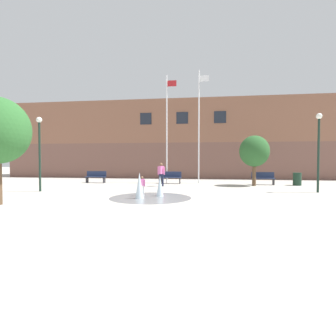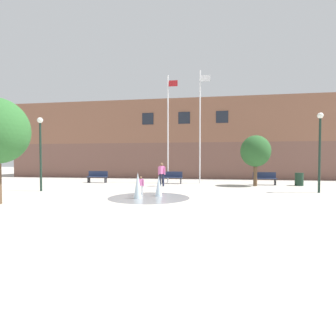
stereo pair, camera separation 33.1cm
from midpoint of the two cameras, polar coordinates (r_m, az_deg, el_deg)
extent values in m
plane|color=#B2ADA3|center=(8.63, -7.21, -10.31)|extent=(100.00, 100.00, 0.00)
cube|color=brown|center=(27.80, 3.27, 1.63)|extent=(36.00, 6.00, 3.43)
cube|color=brown|center=(28.04, 3.28, 9.45)|extent=(36.00, 6.00, 4.20)
cube|color=#1E232D|center=(25.64, -5.22, 10.64)|extent=(1.10, 0.06, 1.10)
cube|color=#1E232D|center=(25.10, 2.73, 10.84)|extent=(1.10, 0.06, 1.10)
cube|color=#1E232D|center=(25.03, 10.88, 10.83)|extent=(1.10, 0.06, 1.10)
cylinder|color=gray|center=(12.59, -4.59, -6.44)|extent=(3.88, 3.88, 0.01)
cone|color=silver|center=(12.32, -7.00, -3.78)|extent=(0.40, 0.40, 1.22)
cone|color=silver|center=(13.02, -2.49, -3.93)|extent=(0.36, 0.36, 1.01)
cube|color=#28282D|center=(21.57, -17.62, -2.49)|extent=(0.06, 0.40, 0.44)
cube|color=#28282D|center=(21.01, -14.17, -2.57)|extent=(0.06, 0.40, 0.44)
cube|color=#232D4C|center=(21.27, -15.92, -1.87)|extent=(1.60, 0.44, 0.05)
cube|color=#232D4C|center=(21.44, -15.71, -1.21)|extent=(1.60, 0.04, 0.42)
cube|color=#28282D|center=(19.88, -1.91, -2.76)|extent=(0.06, 0.40, 0.44)
cube|color=#28282D|center=(19.69, 2.11, -2.81)|extent=(0.06, 0.40, 0.44)
cube|color=#232D4C|center=(19.76, 0.09, -2.08)|extent=(1.60, 0.44, 0.05)
cube|color=#232D4C|center=(19.94, 0.17, -1.37)|extent=(1.60, 0.04, 0.42)
cube|color=#28282D|center=(19.90, 17.61, -2.85)|extent=(0.06, 0.40, 0.44)
cube|color=#28282D|center=(20.18, 21.54, -2.82)|extent=(0.06, 0.40, 0.44)
cube|color=#232D4C|center=(20.01, 19.59, -2.14)|extent=(1.60, 0.44, 0.05)
cube|color=#232D4C|center=(20.19, 19.49, -1.43)|extent=(1.60, 0.04, 0.42)
cylinder|color=silver|center=(13.14, -6.67, -4.96)|extent=(0.07, 0.07, 0.52)
cylinder|color=silver|center=(13.11, -6.09, -4.98)|extent=(0.07, 0.07, 0.52)
cube|color=pink|center=(13.08, -6.39, -3.11)|extent=(0.24, 0.22, 0.33)
sphere|color=brown|center=(13.07, -6.39, -2.09)|extent=(0.13, 0.13, 0.13)
cylinder|color=pink|center=(13.12, -6.94, -3.25)|extent=(0.05, 0.05, 0.34)
cylinder|color=pink|center=(13.06, -5.83, -3.27)|extent=(0.05, 0.05, 0.34)
cylinder|color=#1E233D|center=(17.85, -2.37, -2.64)|extent=(0.12, 0.12, 0.84)
cylinder|color=#1E233D|center=(17.81, -1.67, -2.65)|extent=(0.12, 0.12, 0.84)
cube|color=pink|center=(17.79, -2.02, -0.43)|extent=(0.35, 0.39, 0.54)
sphere|color=brown|center=(17.78, -2.02, 0.77)|extent=(0.21, 0.21, 0.21)
cylinder|color=pink|center=(17.83, -2.69, -0.61)|extent=(0.08, 0.08, 0.55)
cylinder|color=pink|center=(17.76, -1.36, -0.61)|extent=(0.08, 0.08, 0.55)
cylinder|color=silver|center=(20.51, -0.73, 8.38)|extent=(0.10, 0.10, 8.31)
cube|color=#B21E23|center=(21.15, 0.39, 17.94)|extent=(0.70, 0.02, 0.45)
cylinder|color=silver|center=(20.31, 6.26, 8.82)|extent=(0.10, 0.10, 8.58)
cube|color=silver|center=(21.06, 7.45, 18.76)|extent=(0.70, 0.02, 0.45)
cylinder|color=#192D23|center=(16.66, -26.66, 2.12)|extent=(0.12, 0.12, 3.91)
sphere|color=white|center=(16.81, -26.76, 9.34)|extent=(0.32, 0.32, 0.32)
cylinder|color=#192D23|center=(16.54, 29.43, 2.31)|extent=(0.12, 0.12, 4.04)
sphere|color=white|center=(16.71, 29.55, 9.80)|extent=(0.32, 0.32, 0.32)
cylinder|color=#193323|center=(20.43, 25.88, -2.18)|extent=(0.56, 0.56, 0.90)
cylinder|color=brown|center=(19.02, 17.76, -1.72)|extent=(0.26, 0.26, 1.33)
ellipsoid|color=#285628|center=(19.00, 17.81, 3.53)|extent=(2.02, 2.02, 2.15)
camera|label=1|loc=(0.17, -90.59, -0.02)|focal=28.00mm
camera|label=2|loc=(0.17, 89.41, 0.02)|focal=28.00mm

